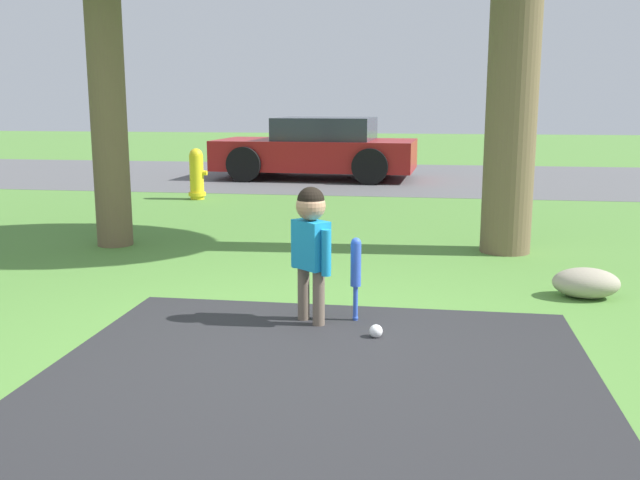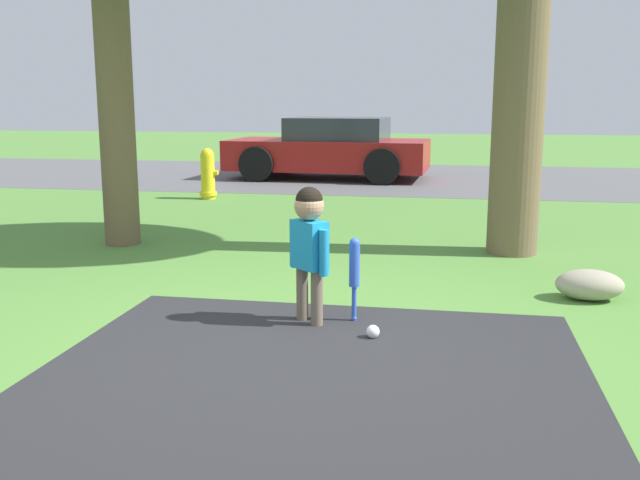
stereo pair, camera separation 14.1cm
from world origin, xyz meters
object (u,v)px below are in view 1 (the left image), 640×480
object	(u,v)px
sports_ball	(376,331)
parked_car	(318,149)
baseball_bat	(356,267)
child	(311,236)
fire_hydrant	(197,174)

from	to	relation	value
sports_ball	parked_car	xyz separation A→B (m)	(-1.87, 9.48, 0.53)
baseball_bat	sports_ball	xyz separation A→B (m)	(0.17, -0.34, -0.34)
child	fire_hydrant	size ratio (longest dim) A/B	1.19
baseball_bat	parked_car	bearing A→B (deg)	100.56
sports_ball	fire_hydrant	xyz separation A→B (m)	(-3.25, 6.17, 0.34)
child	sports_ball	distance (m)	0.77
sports_ball	child	bearing A→B (deg)	151.70
child	parked_car	bearing A→B (deg)	140.20
child	parked_car	distance (m)	9.34
child	parked_car	xyz separation A→B (m)	(-1.41, 9.23, -0.03)
child	fire_hydrant	xyz separation A→B (m)	(-2.78, 5.92, -0.22)
fire_hydrant	parked_car	world-z (taller)	parked_car
child	baseball_bat	bearing A→B (deg)	58.16
fire_hydrant	child	bearing A→B (deg)	-64.83
sports_ball	fire_hydrant	bearing A→B (deg)	117.75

